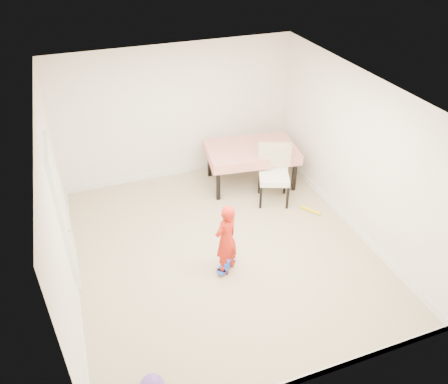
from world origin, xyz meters
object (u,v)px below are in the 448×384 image
object	(u,v)px
dining_table	(251,165)
skateboard	(226,265)
dining_chair	(274,176)
child	(226,241)

from	to	relation	value
dining_table	skateboard	bearing A→B (deg)	-113.89
dining_table	dining_chair	world-z (taller)	dining_chair
child	dining_chair	bearing A→B (deg)	-162.75
dining_chair	child	distance (m)	2.02
dining_chair	skateboard	xyz separation A→B (m)	(-1.42, -1.37, -0.50)
dining_table	child	xyz separation A→B (m)	(-1.30, -2.13, 0.18)
skateboard	child	size ratio (longest dim) A/B	0.43
skateboard	dining_chair	bearing A→B (deg)	-2.55
child	dining_table	bearing A→B (deg)	-148.59
dining_table	skateboard	distance (m)	2.47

